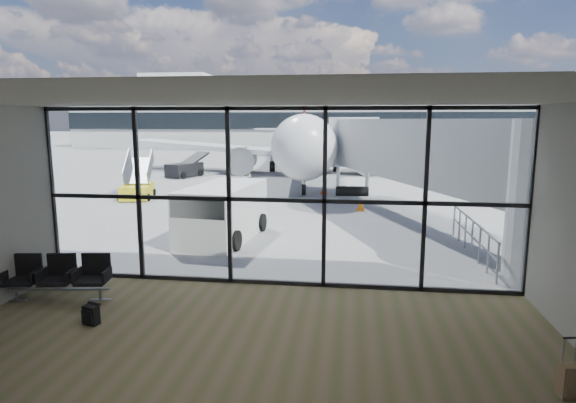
% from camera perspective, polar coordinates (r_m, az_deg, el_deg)
% --- Properties ---
extents(ground, '(220.00, 220.00, 0.00)m').
position_cam_1_polar(ground, '(51.84, 5.54, 5.02)').
color(ground, slate).
rests_on(ground, ground).
extents(lounge_shell, '(12.02, 8.01, 4.51)m').
position_cam_1_polar(lounge_shell, '(7.25, -7.37, -2.51)').
color(lounge_shell, brown).
rests_on(lounge_shell, ground).
extents(glass_curtain_wall, '(12.10, 0.12, 4.50)m').
position_cam_1_polar(glass_curtain_wall, '(11.94, -1.41, 0.41)').
color(glass_curtain_wall, white).
rests_on(glass_curtain_wall, ground).
extents(jet_bridge, '(8.00, 16.50, 4.33)m').
position_cam_1_polar(jet_bridge, '(19.01, 16.87, 5.01)').
color(jet_bridge, '#929497').
rests_on(jet_bridge, ground).
extents(apron_railing, '(0.06, 5.46, 1.11)m').
position_cam_1_polar(apron_railing, '(15.98, 21.01, -3.45)').
color(apron_railing, gray).
rests_on(apron_railing, ground).
extents(far_terminal, '(80.00, 12.20, 11.00)m').
position_cam_1_polar(far_terminal, '(73.65, 5.78, 9.66)').
color(far_terminal, '#B5B5B0').
rests_on(far_terminal, ground).
extents(tree_0, '(4.95, 4.95, 7.12)m').
position_cam_1_polar(tree_0, '(95.87, -21.96, 9.26)').
color(tree_0, '#382619').
rests_on(tree_0, ground).
extents(tree_1, '(5.61, 5.61, 8.07)m').
position_cam_1_polar(tree_1, '(93.09, -18.72, 9.84)').
color(tree_1, '#382619').
rests_on(tree_1, ground).
extents(tree_2, '(6.27, 6.27, 9.03)m').
position_cam_1_polar(tree_2, '(90.63, -15.28, 10.42)').
color(tree_2, '#382619').
rests_on(tree_2, ground).
extents(tree_3, '(4.95, 4.95, 7.12)m').
position_cam_1_polar(tree_3, '(88.48, -11.61, 9.78)').
color(tree_3, '#382619').
rests_on(tree_3, ground).
extents(tree_4, '(5.61, 5.61, 8.07)m').
position_cam_1_polar(tree_4, '(86.71, -7.81, 10.30)').
color(tree_4, '#382619').
rests_on(tree_4, ground).
extents(tree_5, '(6.27, 6.27, 9.03)m').
position_cam_1_polar(tree_5, '(85.34, -3.87, 10.80)').
color(tree_5, '#382619').
rests_on(tree_5, ground).
extents(seating_row, '(2.36, 1.00, 1.05)m').
position_cam_1_polar(seating_row, '(12.60, -25.45, -7.83)').
color(seating_row, gray).
rests_on(seating_row, ground).
extents(backpack, '(0.34, 0.33, 0.46)m').
position_cam_1_polar(backpack, '(10.90, -22.33, -12.32)').
color(backpack, black).
rests_on(backpack, ground).
extents(suitcase, '(0.38, 0.30, 0.93)m').
position_cam_1_polar(suitcase, '(8.84, 30.52, -17.84)').
color(suitcase, olive).
rests_on(suitcase, ground).
extents(airliner, '(29.64, 34.43, 8.88)m').
position_cam_1_polar(airliner, '(39.78, 1.93, 7.56)').
color(airliner, silver).
rests_on(airliner, ground).
extents(service_van, '(2.52, 4.58, 1.91)m').
position_cam_1_polar(service_van, '(16.99, -7.82, -1.23)').
color(service_van, silver).
rests_on(service_van, ground).
extents(belt_loader, '(2.48, 3.96, 1.73)m').
position_cam_1_polar(belt_loader, '(36.44, -12.05, 3.81)').
color(belt_loader, black).
rests_on(belt_loader, ground).
extents(mobile_stairs, '(2.06, 3.19, 2.08)m').
position_cam_1_polar(mobile_stairs, '(26.96, -17.41, 1.40)').
color(mobile_stairs, gold).
rests_on(mobile_stairs, ground).
extents(traffic_cone_a, '(0.43, 0.43, 0.61)m').
position_cam_1_polar(traffic_cone_a, '(27.49, 4.32, 1.53)').
color(traffic_cone_a, '#FE400D').
rests_on(traffic_cone_a, ground).
extents(traffic_cone_c, '(0.39, 0.39, 0.56)m').
position_cam_1_polar(traffic_cone_c, '(22.57, 8.62, -0.40)').
color(traffic_cone_c, orange).
rests_on(traffic_cone_c, ground).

